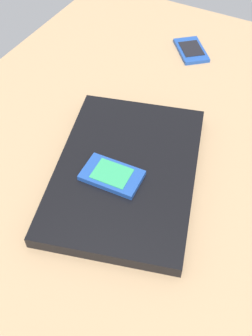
{
  "coord_description": "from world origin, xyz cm",
  "views": [
    {
      "loc": [
        -38.04,
        -21.88,
        56.76
      ],
      "look_at": [
        1.06,
        -0.99,
        5.0
      ],
      "focal_mm": 43.69,
      "sensor_mm": 36.0,
      "label": 1
    }
  ],
  "objects": [
    {
      "name": "desk_surface",
      "position": [
        0.0,
        0.0,
        1.5
      ],
      "size": [
        120.0,
        80.0,
        3.0
      ],
      "primitive_type": "cube",
      "color": "tan",
      "rests_on": "ground"
    },
    {
      "name": "laptop_closed",
      "position": [
        1.06,
        -0.99,
        4.12
      ],
      "size": [
        38.29,
        31.22,
        2.25
      ],
      "primitive_type": "cube",
      "rotation": [
        0.0,
        0.0,
        0.28
      ],
      "color": "black",
      "rests_on": "desk_surface"
    },
    {
      "name": "cell_phone_on_laptop",
      "position": [
        -1.94,
        0.14,
        5.73
      ],
      "size": [
        6.3,
        9.92,
        1.04
      ],
      "color": "#1E479E",
      "rests_on": "laptop_closed"
    },
    {
      "name": "cell_phone_on_desk",
      "position": [
        40.56,
        3.23,
        3.44
      ],
      "size": [
        11.13,
        10.62,
        0.95
      ],
      "color": "#1E479E",
      "rests_on": "desk_surface"
    }
  ]
}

